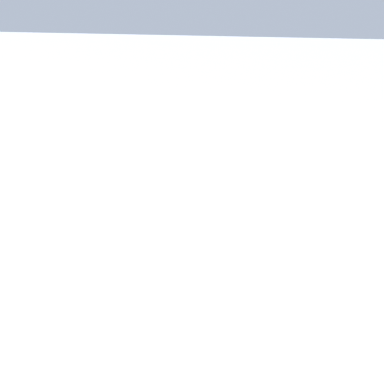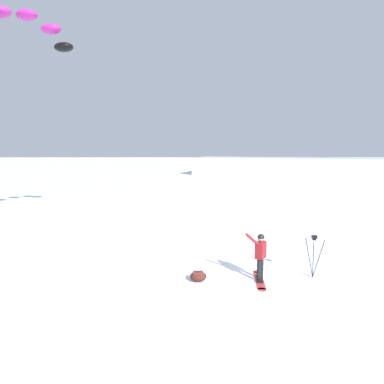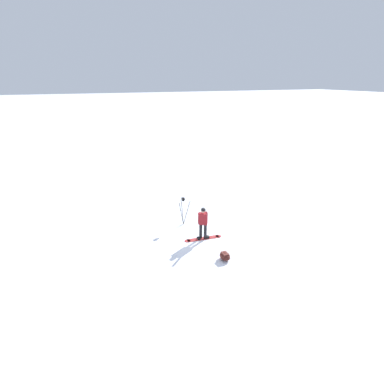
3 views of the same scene
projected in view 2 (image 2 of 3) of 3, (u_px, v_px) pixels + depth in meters
The scene contains 7 objects.
ground_plane at pixel (257, 277), 11.88m from camera, with size 300.00×300.00×0.00m, color white.
snowboarder at pixel (260, 253), 11.50m from camera, with size 0.48×0.74×1.62m.
snowboard at pixel (259, 280), 11.61m from camera, with size 1.84×0.43×0.10m.
traction_kite at pixel (27, 26), 16.14m from camera, with size 4.71×3.51×1.40m.
gear_bag_large at pixel (198, 276), 11.51m from camera, with size 0.41×0.56×0.34m.
camera_tripod at pixel (314, 248), 11.76m from camera, with size 0.66×0.57×1.47m.
distant_ridge at pixel (296, 167), 55.25m from camera, with size 18.12×33.21×2.83m.
Camera 2 is at (11.39, -2.33, 4.41)m, focal length 32.44 mm.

